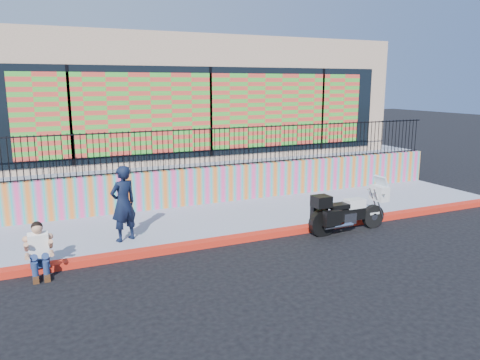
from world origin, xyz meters
TOP-DOWN VIEW (x-y plane):
  - ground at (0.00, 0.00)m, footprint 90.00×90.00m
  - red_curb at (0.00, 0.00)m, footprint 16.00×0.30m
  - sidewalk at (0.00, 1.65)m, footprint 16.00×3.00m
  - mural_wall at (0.00, 3.25)m, footprint 16.00×0.20m
  - metal_fence at (0.00, 3.25)m, footprint 15.80×0.04m
  - elevated_platform at (0.00, 8.35)m, footprint 16.00×10.00m
  - storefront_building at (0.00, 8.13)m, footprint 14.00×8.06m
  - police_motorcycle at (1.93, -0.46)m, footprint 2.22×0.73m
  - police_officer at (-3.46, 0.80)m, footprint 0.76×0.64m
  - seated_man at (-5.32, -0.25)m, footprint 0.54×0.71m

SIDE VIEW (x-z plane):
  - ground at x=0.00m, z-range 0.00..0.00m
  - red_curb at x=0.00m, z-range 0.00..0.15m
  - sidewalk at x=0.00m, z-range 0.00..0.15m
  - seated_man at x=-5.32m, z-range -0.08..0.98m
  - police_motorcycle at x=1.93m, z-range -0.11..1.27m
  - elevated_platform at x=0.00m, z-range 0.00..1.25m
  - mural_wall at x=0.00m, z-range 0.15..1.25m
  - police_officer at x=-3.46m, z-range 0.15..1.92m
  - metal_fence at x=0.00m, z-range 1.25..2.45m
  - storefront_building at x=0.00m, z-range 1.25..5.25m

